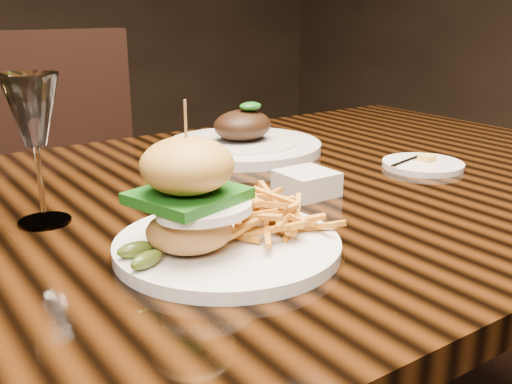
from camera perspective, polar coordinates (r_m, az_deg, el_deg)
dining_table at (r=0.91m, az=-3.73°, el=-5.09°), size 1.60×0.90×0.75m
burger_plate at (r=0.67m, az=-3.48°, el=-2.40°), size 0.26×0.26×0.18m
side_saucer at (r=1.07m, az=15.59°, el=2.55°), size 0.14×0.14×0.02m
ramekin at (r=0.89m, az=4.83°, el=0.86°), size 0.09×0.09×0.04m
wine_glass at (r=0.79m, az=-20.49°, el=6.88°), size 0.07×0.07×0.19m
far_dish at (r=1.14m, az=-1.27°, el=4.77°), size 0.30×0.30×0.10m
chair_far at (r=1.75m, az=-17.38°, el=0.73°), size 0.48×0.49×0.95m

